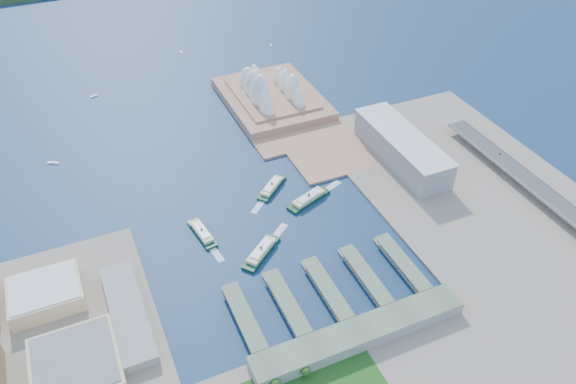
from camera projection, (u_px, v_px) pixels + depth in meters
name	position (u px, v px, depth m)	size (l,w,h in m)	color
ground	(282.00, 247.00, 585.32)	(3000.00, 3000.00, 0.00)	#0E2444
east_land	(498.00, 213.00, 624.16)	(240.00, 500.00, 3.00)	gray
peninsula	(279.00, 108.00, 803.30)	(135.00, 220.00, 3.00)	#A5735A
opera_house	(272.00, 83.00, 797.61)	(134.00, 180.00, 58.00)	white
toaster_building	(402.00, 148.00, 690.67)	(45.00, 155.00, 35.00)	gray
expressway	(548.00, 200.00, 631.23)	(26.00, 340.00, 11.85)	gray
west_buildings	(29.00, 377.00, 446.58)	(200.00, 280.00, 27.00)	#94774A
ferry_wharves	(327.00, 290.00, 533.39)	(184.00, 90.00, 9.30)	#56674E
terminal_building	(359.00, 334.00, 488.24)	(200.00, 28.00, 12.00)	gray
ferry_a	(202.00, 231.00, 596.50)	(12.88, 50.59, 9.57)	#0D3720
ferry_b	(272.00, 186.00, 657.41)	(13.16, 51.70, 9.78)	#0D3720
ferry_c	(261.00, 250.00, 573.66)	(14.30, 56.20, 10.63)	#0D3720
ferry_d	(309.00, 197.00, 640.02)	(14.49, 56.92, 10.76)	#0D3720
boat_a	(53.00, 163.00, 699.47)	(3.45, 13.79, 2.66)	white
boat_b	(94.00, 96.00, 830.65)	(3.81, 10.89, 2.94)	white
boat_c	(271.00, 45.00, 969.18)	(3.01, 10.32, 2.32)	white
boat_e	(181.00, 52.00, 947.76)	(3.18, 9.98, 2.45)	white
car_c	(500.00, 154.00, 689.83)	(1.77, 4.35, 1.26)	slate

